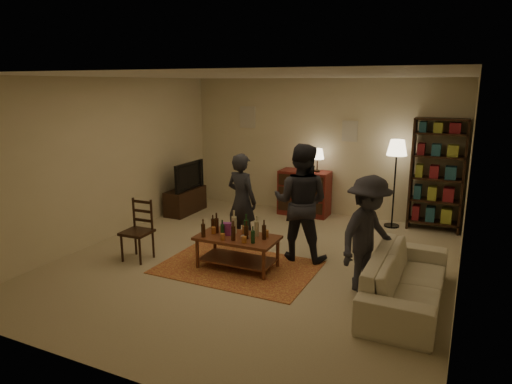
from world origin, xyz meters
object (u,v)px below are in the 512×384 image
Objects in this scene: bookshelf at (437,174)px; person_by_sofa at (368,234)px; dresser at (305,192)px; sofa at (406,280)px; coffee_table at (237,240)px; person_right at (301,202)px; person_left at (242,201)px; tv_stand at (185,194)px; dining_chair at (139,228)px; floor_lamp at (397,154)px.

bookshelf reaches higher than person_by_sofa.
sofa is at bearing -52.46° from dresser.
coffee_table is 0.66× the size of person_right.
coffee_table is 0.56× the size of sofa.
person_left is 1.02× the size of person_by_sofa.
person_by_sofa is at bearing 74.07° from sofa.
sofa is (4.64, -2.20, -0.08)m from tv_stand.
tv_stand is at bearing 85.97° from person_by_sofa.
tv_stand is 0.51× the size of sofa.
tv_stand is at bearing 105.95° from dining_chair.
coffee_table is 1.10× the size of tv_stand.
sofa is 2.90m from person_left.
floor_lamp is at bearing -2.08° from dresser.
person_right is (1.04, -0.11, 0.11)m from person_left.
bookshelf is 1.34× the size of person_by_sofa.
dresser reaches higher than tv_stand.
person_right is 1.34m from person_by_sofa.
person_by_sofa reaches higher than dresser.
person_left is (-2.75, -2.24, -0.27)m from bookshelf.
person_by_sofa is (-0.52, 0.15, 0.45)m from sofa.
sofa is 1.19× the size of person_right.
person_by_sofa is (1.83, 0.05, 0.34)m from coffee_table.
tv_stand reaches higher than dining_chair.
person_left is at bearing -98.10° from dresser.
dresser is 0.89× the size of person_left.
coffee_table is 0.72× the size of floor_lamp.
person_right reaches higher than dining_chair.
dining_chair is 5.19m from bookshelf.
person_by_sofa is (1.87, -2.97, 0.28)m from dresser.
person_right is at bearing 63.30° from sofa.
floor_lamp reaches higher than person_by_sofa.
sofa is at bearing -2.39° from coffee_table.
person_right is at bearing 23.31° from dining_chair.
dresser is at bearing 37.54° from sofa.
person_right is (2.98, -1.36, 0.49)m from tv_stand.
person_by_sofa is at bearing -57.71° from dresser.
coffee_table is 0.98m from person_left.
person_by_sofa is at bearing 145.45° from person_right.
dresser is at bearing 54.70° from person_by_sofa.
tv_stand is at bearing -157.93° from dresser.
floor_lamp is (1.74, -0.06, 0.89)m from dresser.
tv_stand is 2.35m from person_left.
dining_chair is 2.46m from person_right.
coffee_table is 2.36m from sofa.
coffee_table is at bearing 9.46° from dining_chair.
tv_stand is 4.62m from person_by_sofa.
dining_chair is 4.65m from floor_lamp.
dresser is at bearing -83.66° from person_left.
dresser is (2.25, 0.91, 0.09)m from tv_stand.
coffee_table is 3.11m from tv_stand.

